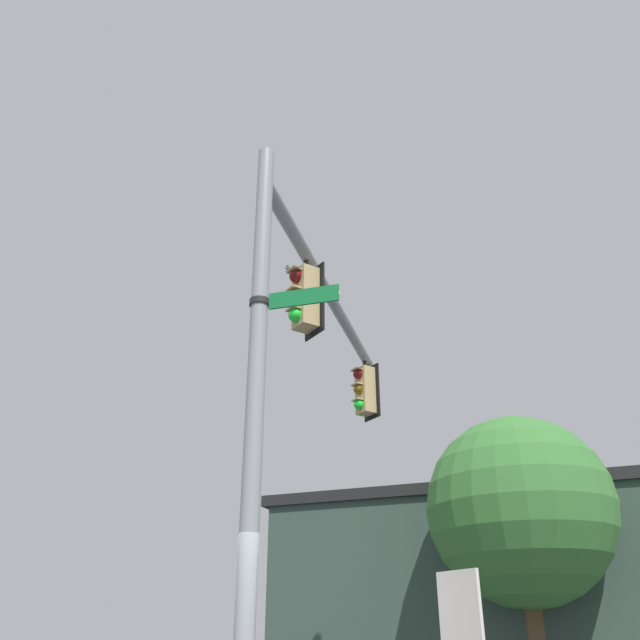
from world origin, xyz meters
The scene contains 8 objects.
signal_pole centered at (0.00, 0.00, 3.87)m, with size 0.22×0.22×7.74m, color gray.
mast_arm centered at (2.36, -2.67, 7.19)m, with size 0.22×0.22×7.13m, color gray.
traffic_light_nearest_pole centered at (1.30, -1.46, 6.38)m, with size 0.54×0.49×1.31m.
traffic_light_mid_inner centered at (4.27, -4.81, 6.38)m, with size 0.54×0.49×1.31m.
street_name_sign centered at (-0.23, -0.21, 5.31)m, with size 0.92×0.83×0.22m.
bird_flying centered at (4.39, -2.93, 8.90)m, with size 0.24×0.35×0.11m.
storefront_building centered at (7.69, -10.76, 2.59)m, with size 11.60×10.73×5.15m.
tree_by_storefront centered at (3.83, -8.80, 4.14)m, with size 4.24×4.24×6.28m.
Camera 1 is at (-6.63, 3.35, 1.45)m, focal length 36.91 mm.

